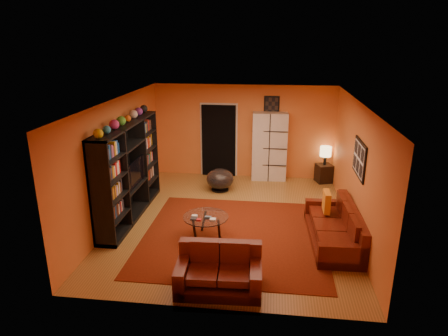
# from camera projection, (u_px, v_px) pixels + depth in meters

# --- Properties ---
(floor) EXTENTS (6.00, 6.00, 0.00)m
(floor) POSITION_uv_depth(u_px,v_px,m) (232.00, 220.00, 8.73)
(floor) COLOR olive
(floor) RESTS_ON ground
(ceiling) EXTENTS (6.00, 6.00, 0.00)m
(ceiling) POSITION_uv_depth(u_px,v_px,m) (233.00, 102.00, 7.91)
(ceiling) COLOR white
(ceiling) RESTS_ON wall_back
(wall_back) EXTENTS (6.00, 0.00, 6.00)m
(wall_back) POSITION_uv_depth(u_px,v_px,m) (244.00, 132.00, 11.15)
(wall_back) COLOR orange
(wall_back) RESTS_ON floor
(wall_front) EXTENTS (6.00, 0.00, 6.00)m
(wall_front) POSITION_uv_depth(u_px,v_px,m) (210.00, 230.00, 5.50)
(wall_front) COLOR orange
(wall_front) RESTS_ON floor
(wall_left) EXTENTS (0.00, 6.00, 6.00)m
(wall_left) POSITION_uv_depth(u_px,v_px,m) (118.00, 160.00, 8.61)
(wall_left) COLOR orange
(wall_left) RESTS_ON floor
(wall_right) EXTENTS (0.00, 6.00, 6.00)m
(wall_right) POSITION_uv_depth(u_px,v_px,m) (356.00, 169.00, 8.03)
(wall_right) COLOR orange
(wall_right) RESTS_ON floor
(rug) EXTENTS (3.60, 3.60, 0.01)m
(rug) POSITION_uv_depth(u_px,v_px,m) (234.00, 236.00, 8.06)
(rug) COLOR #521609
(rug) RESTS_ON floor
(doorway) EXTENTS (0.95, 0.10, 2.04)m
(doorway) POSITION_uv_depth(u_px,v_px,m) (219.00, 141.00, 11.28)
(doorway) COLOR black
(doorway) RESTS_ON floor
(wall_art_right) EXTENTS (0.03, 1.00, 0.70)m
(wall_art_right) POSITION_uv_depth(u_px,v_px,m) (360.00, 159.00, 7.66)
(wall_art_right) COLOR black
(wall_art_right) RESTS_ON wall_right
(wall_art_back) EXTENTS (0.42, 0.03, 0.52)m
(wall_art_back) POSITION_uv_depth(u_px,v_px,m) (272.00, 106.00, 10.81)
(wall_art_back) COLOR black
(wall_art_back) RESTS_ON wall_back
(entertainment_unit) EXTENTS (0.45, 3.00, 2.10)m
(entertainment_unit) POSITION_uv_depth(u_px,v_px,m) (129.00, 171.00, 8.67)
(entertainment_unit) COLOR black
(entertainment_unit) RESTS_ON floor
(tv) EXTENTS (0.98, 0.13, 0.56)m
(tv) POSITION_uv_depth(u_px,v_px,m) (131.00, 173.00, 8.71)
(tv) COLOR black
(tv) RESTS_ON entertainment_unit
(sofa) EXTENTS (0.96, 2.17, 0.85)m
(sofa) POSITION_uv_depth(u_px,v_px,m) (338.00, 228.00, 7.75)
(sofa) COLOR #4D120A
(sofa) RESTS_ON rug
(loveseat) EXTENTS (1.37, 0.86, 0.85)m
(loveseat) POSITION_uv_depth(u_px,v_px,m) (219.00, 270.00, 6.35)
(loveseat) COLOR #4D120A
(loveseat) RESTS_ON rug
(throw_pillow) EXTENTS (0.12, 0.42, 0.42)m
(throw_pillow) POSITION_uv_depth(u_px,v_px,m) (327.00, 202.00, 8.13)
(throw_pillow) COLOR orange
(throw_pillow) RESTS_ON sofa
(coffee_table) EXTENTS (0.90, 0.90, 0.45)m
(coffee_table) POSITION_uv_depth(u_px,v_px,m) (206.00, 219.00, 7.88)
(coffee_table) COLOR silver
(coffee_table) RESTS_ON floor
(storage_cabinet) EXTENTS (0.97, 0.47, 1.89)m
(storage_cabinet) POSITION_uv_depth(u_px,v_px,m) (269.00, 147.00, 10.99)
(storage_cabinet) COLOR silver
(storage_cabinet) RESTS_ON floor
(bowl_chair) EXTENTS (0.71, 0.71, 0.58)m
(bowl_chair) POSITION_uv_depth(u_px,v_px,m) (220.00, 179.00, 10.35)
(bowl_chair) COLOR black
(bowl_chair) RESTS_ON floor
(side_table) EXTENTS (0.51, 0.51, 0.50)m
(side_table) POSITION_uv_depth(u_px,v_px,m) (324.00, 173.00, 10.98)
(side_table) COLOR black
(side_table) RESTS_ON floor
(table_lamp) EXTENTS (0.30, 0.30, 0.51)m
(table_lamp) POSITION_uv_depth(u_px,v_px,m) (326.00, 152.00, 10.79)
(table_lamp) COLOR black
(table_lamp) RESTS_ON side_table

